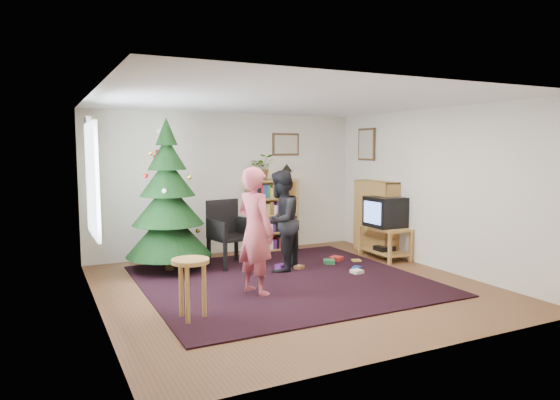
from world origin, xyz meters
name	(u,v)px	position (x,y,z in m)	size (l,w,h in m)	color
floor	(292,286)	(0.00, 0.00, 0.00)	(5.00, 5.00, 0.00)	brown
ceiling	(293,101)	(0.00, 0.00, 2.50)	(5.00, 5.00, 0.00)	white
wall_back	(228,183)	(0.00, 2.50, 1.25)	(5.00, 0.02, 2.50)	silver
wall_front	(421,219)	(0.00, -2.50, 1.25)	(5.00, 0.02, 2.50)	silver
wall_left	(96,205)	(-2.50, 0.00, 1.25)	(0.02, 5.00, 2.50)	silver
wall_right	(434,189)	(2.50, 0.00, 1.25)	(0.02, 5.00, 2.50)	silver
rug	(282,280)	(0.00, 0.30, 0.01)	(3.80, 3.60, 0.02)	black
window_pane	(92,179)	(-2.47, 0.60, 1.50)	(0.04, 1.20, 1.40)	silver
curtain	(90,176)	(-2.43, 1.30, 1.50)	(0.06, 0.35, 1.60)	silver
picture_back	(286,144)	(1.15, 2.48, 1.95)	(0.55, 0.03, 0.42)	#4C3319
picture_right	(367,144)	(2.48, 1.75, 1.95)	(0.03, 0.50, 0.60)	#4C3319
christmas_tree	(168,208)	(-1.31, 1.57, 0.98)	(1.29, 1.29, 2.34)	#3F2816
bookshelf_back	(272,214)	(0.80, 2.34, 0.66)	(0.95, 0.30, 1.30)	#AA773C
bookshelf_right	(376,217)	(2.34, 1.25, 0.66)	(0.30, 0.95, 1.30)	#AA773C
tv_stand	(385,240)	(2.22, 0.83, 0.32)	(0.49, 0.89, 0.55)	#AA773C
crt_tv	(385,212)	(2.22, 0.83, 0.81)	(0.54, 0.59, 0.51)	black
armchair	(228,230)	(-0.35, 1.54, 0.57)	(0.67, 0.68, 1.05)	black
stool	(191,273)	(-1.62, -0.72, 0.53)	(0.41, 0.41, 0.69)	#AA773C
person_standing	(255,231)	(-0.60, -0.12, 0.82)	(0.60, 0.39, 1.65)	#AD454F
person_by_chair	(281,221)	(0.23, 0.82, 0.77)	(0.75, 0.59, 1.55)	black
potted_plant	(262,167)	(0.60, 2.34, 1.54)	(0.43, 0.37, 0.47)	gray
table_lamp	(287,169)	(1.10, 2.34, 1.50)	(0.22, 0.22, 0.29)	#A57F33
floor_clutter	(331,265)	(1.05, 0.68, 0.04)	(1.57, 1.09, 0.08)	#A51E19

